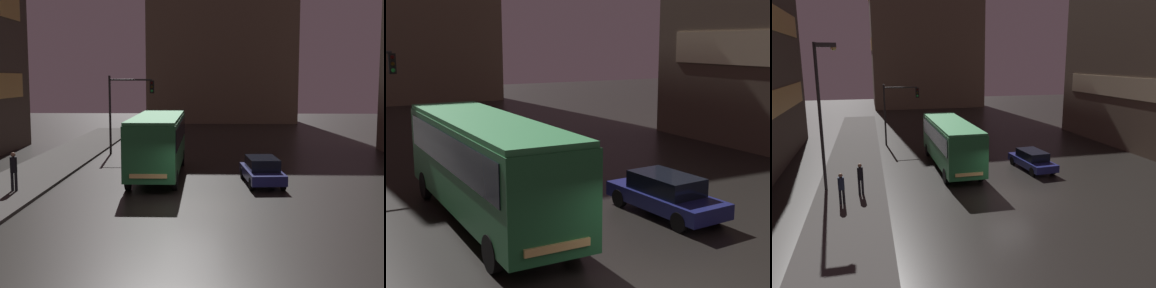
% 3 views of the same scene
% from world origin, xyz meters
% --- Properties ---
extents(ground_plane, '(120.00, 120.00, 0.00)m').
position_xyz_m(ground_plane, '(0.00, 0.00, 0.00)').
color(ground_plane, black).
extents(sidewalk_left, '(4.00, 48.00, 0.15)m').
position_xyz_m(sidewalk_left, '(-9.00, 10.00, 0.07)').
color(sidewalk_left, '#3D3A38').
rests_on(sidewalk_left, ground).
extents(building_far_backdrop, '(18.07, 12.00, 29.92)m').
position_xyz_m(building_far_backdrop, '(2.25, 47.26, 14.96)').
color(building_far_backdrop, brown).
rests_on(building_far_backdrop, ground).
extents(bus_near, '(2.58, 10.28, 3.40)m').
position_xyz_m(bus_near, '(-2.05, 6.99, 2.09)').
color(bus_near, '#236B38').
rests_on(bus_near, ground).
extents(car_taxi, '(2.06, 4.56, 1.40)m').
position_xyz_m(car_taxi, '(3.49, 4.91, 0.72)').
color(car_taxi, navy).
rests_on(car_taxi, ground).
extents(pedestrian_near, '(0.33, 0.33, 1.84)m').
position_xyz_m(pedestrian_near, '(-8.41, 2.18, 1.21)').
color(pedestrian_near, black).
rests_on(pedestrian_near, sidewalk_left).
extents(traffic_light_main, '(3.25, 0.35, 5.61)m').
position_xyz_m(traffic_light_main, '(-5.16, 15.70, 3.82)').
color(traffic_light_main, '#2D2D2D').
rests_on(traffic_light_main, ground).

